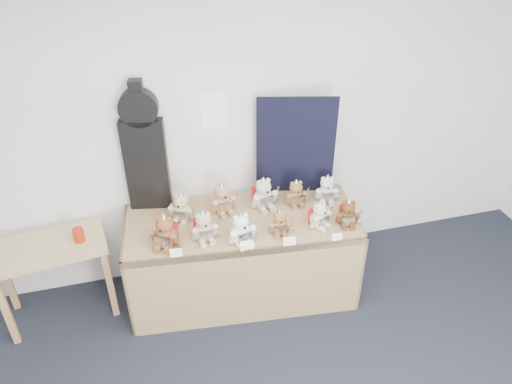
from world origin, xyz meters
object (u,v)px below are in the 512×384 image
object	(u,v)px
side_table	(51,258)
teddy_front_right	(280,223)
teddy_front_end	(348,214)
teddy_back_centre_left	(223,200)
teddy_back_left	(182,208)
red_cup	(79,235)
teddy_front_left	(204,227)
teddy_front_far_left	(165,232)
teddy_back_end	(327,190)
teddy_back_centre_right	(264,194)
teddy_back_right	(296,194)
teddy_front_far_right	(319,215)
teddy_back_far_left	(181,205)
display_table	(243,241)
guitar_case	(144,149)
teddy_front_centre	(241,230)

from	to	relation	value
side_table	teddy_front_right	world-z (taller)	teddy_front_right
teddy_front_end	teddy_back_centre_left	distance (m)	0.99
teddy_front_end	teddy_back_left	bearing A→B (deg)	177.21
red_cup	teddy_front_left	size ratio (longest dim) A/B	0.40
teddy_front_far_left	teddy_back_end	world-z (taller)	teddy_front_far_left
teddy_front_right	side_table	bearing A→B (deg)	171.51
teddy_back_centre_left	red_cup	bearing A→B (deg)	167.40
teddy_front_end	teddy_back_centre_left	world-z (taller)	teddy_back_centre_left
teddy_back_centre_right	teddy_back_right	size ratio (longest dim) A/B	1.19
teddy_front_end	teddy_back_end	bearing A→B (deg)	111.03
teddy_front_far_right	teddy_back_left	size ratio (longest dim) A/B	0.91
teddy_front_left	teddy_back_far_left	bearing A→B (deg)	103.45
side_table	teddy_front_far_left	bearing A→B (deg)	-26.66
red_cup	teddy_front_far_right	size ratio (longest dim) A/B	0.45
teddy_front_far_left	teddy_back_end	distance (m)	1.37
teddy_front_far_left	teddy_back_right	world-z (taller)	teddy_front_far_left
teddy_front_left	teddy_back_left	bearing A→B (deg)	108.10
teddy_front_far_left	teddy_front_right	world-z (taller)	teddy_front_far_left
teddy_front_right	teddy_front_far_right	xyz separation A→B (m)	(0.32, 0.01, 0.01)
teddy_front_far_right	side_table	bearing A→B (deg)	143.62
teddy_front_end	teddy_back_far_left	world-z (taller)	teddy_front_end
teddy_front_far_left	teddy_back_right	size ratio (longest dim) A/B	1.21
teddy_front_far_left	red_cup	bearing A→B (deg)	-176.55
teddy_front_end	display_table	bearing A→B (deg)	-179.08
guitar_case	teddy_back_end	world-z (taller)	guitar_case
side_table	teddy_back_far_left	world-z (taller)	teddy_back_far_left
teddy_front_far_left	teddy_back_end	size ratio (longest dim) A/B	1.16
side_table	red_cup	world-z (taller)	red_cup
teddy_front_centre	teddy_back_right	distance (m)	0.66
display_table	teddy_back_end	distance (m)	0.81
red_cup	teddy_back_centre_right	xyz separation A→B (m)	(1.46, -0.02, 0.13)
teddy_back_centre_left	teddy_back_right	size ratio (longest dim) A/B	1.14
side_table	teddy_back_left	xyz separation A→B (m)	(1.03, -0.03, 0.30)
red_cup	teddy_back_centre_left	xyz separation A→B (m)	(1.13, 0.00, 0.12)
teddy_front_end	teddy_back_centre_right	size ratio (longest dim) A/B	0.83
display_table	teddy_back_centre_right	world-z (taller)	teddy_back_centre_right
display_table	side_table	distance (m)	1.49
guitar_case	teddy_front_right	xyz separation A→B (m)	(0.90, -0.62, -0.44)
red_cup	teddy_front_end	size ratio (longest dim) A/B	0.44
teddy_front_far_left	teddy_front_centre	bearing A→B (deg)	18.01
display_table	teddy_front_centre	bearing A→B (deg)	-100.10
teddy_front_far_left	teddy_back_centre_right	bearing A→B (deg)	48.34
teddy_front_right	teddy_front_end	xyz separation A→B (m)	(0.54, -0.03, 0.01)
teddy_back_centre_right	teddy_front_end	bearing A→B (deg)	-45.67
guitar_case	teddy_back_far_left	distance (m)	0.52
teddy_front_far_right	teddy_back_far_left	world-z (taller)	teddy_front_far_right
teddy_front_left	teddy_back_end	xyz separation A→B (m)	(1.07, 0.24, -0.00)
teddy_back_far_left	teddy_front_far_right	bearing A→B (deg)	4.23
display_table	teddy_back_centre_left	world-z (taller)	teddy_back_centre_left
teddy_front_centre	teddy_back_end	size ratio (longest dim) A/B	1.10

